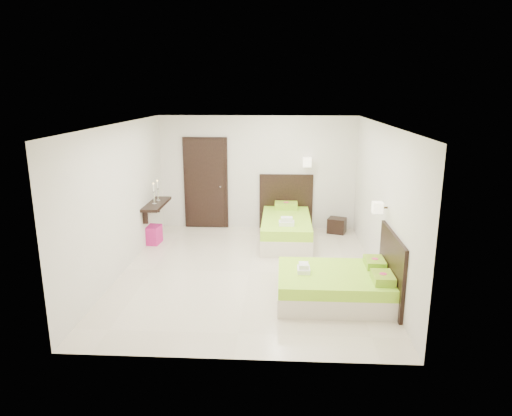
# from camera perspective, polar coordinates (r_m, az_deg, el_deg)

# --- Properties ---
(floor) EXTENTS (5.50, 5.50, 0.00)m
(floor) POSITION_cam_1_polar(r_m,az_deg,el_deg) (8.23, -0.82, -7.95)
(floor) COLOR beige
(floor) RESTS_ON ground
(bed_single) EXTENTS (1.23, 2.05, 1.69)m
(bed_single) POSITION_cam_1_polar(r_m,az_deg,el_deg) (9.81, 3.79, -2.34)
(bed_single) COLOR beige
(bed_single) RESTS_ON ground
(bed_double) EXTENTS (1.74, 1.48, 1.43)m
(bed_double) POSITION_cam_1_polar(r_m,az_deg,el_deg) (7.19, 10.40, -9.36)
(bed_double) COLOR beige
(bed_double) RESTS_ON ground
(nightstand) EXTENTS (0.47, 0.45, 0.34)m
(nightstand) POSITION_cam_1_polar(r_m,az_deg,el_deg) (10.52, 10.07, -2.16)
(nightstand) COLOR black
(nightstand) RESTS_ON ground
(ottoman) EXTENTS (0.42, 0.42, 0.38)m
(ottoman) POSITION_cam_1_polar(r_m,az_deg,el_deg) (9.89, -12.99, -3.25)
(ottoman) COLOR #AF1766
(ottoman) RESTS_ON ground
(door) EXTENTS (1.02, 0.15, 2.14)m
(door) POSITION_cam_1_polar(r_m,az_deg,el_deg) (10.64, -6.29, 3.06)
(door) COLOR black
(door) RESTS_ON ground
(console_shelf) EXTENTS (0.35, 1.20, 0.78)m
(console_shelf) POSITION_cam_1_polar(r_m,az_deg,el_deg) (9.83, -12.38, 0.46)
(console_shelf) COLOR black
(console_shelf) RESTS_ON ground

